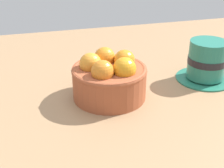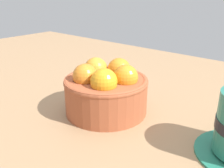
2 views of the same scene
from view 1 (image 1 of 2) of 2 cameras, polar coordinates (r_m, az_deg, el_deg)
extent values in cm
cube|color=#997551|center=(59.07, -0.47, -3.70)|extent=(151.55, 88.75, 3.30)
cylinder|color=#9E4C2D|center=(56.88, -0.49, 0.29)|extent=(13.48, 13.48, 5.88)
torus|color=#9E4C2D|center=(55.80, -0.50, 2.63)|extent=(13.68, 13.68, 1.00)
sphere|color=orange|center=(58.35, -1.40, 4.90)|extent=(3.98, 3.98, 3.98)
sphere|color=orange|center=(55.59, -3.96, 3.70)|extent=(4.05, 4.05, 4.05)
sphere|color=orange|center=(52.50, -1.77, 2.31)|extent=(3.97, 3.97, 3.97)
sphere|color=orange|center=(53.52, 2.32, 2.80)|extent=(4.09, 4.09, 4.09)
sphere|color=orange|center=(57.14, 2.30, 4.40)|extent=(3.92, 3.92, 3.92)
cylinder|color=#236E57|center=(67.56, 16.59, 1.09)|extent=(11.70, 11.70, 0.60)
cylinder|color=#237260|center=(65.94, 17.06, 4.35)|extent=(7.56, 7.56, 7.72)
cylinder|color=black|center=(66.00, 17.04, 4.24)|extent=(7.72, 7.72, 1.39)
camera|label=2|loc=(0.45, 45.66, 7.62)|focal=40.40mm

